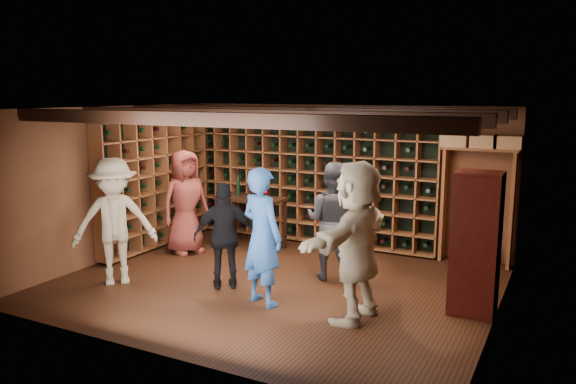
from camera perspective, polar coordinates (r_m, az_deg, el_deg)
The scene contains 13 objects.
ground at distance 8.19m, azimuth -1.44°, elevation -9.29°, with size 6.00×6.00×0.00m, color #341A0E.
room_shell at distance 7.78m, azimuth -1.33°, elevation 7.90°, with size 6.00×6.00×6.00m.
wine_rack_back at distance 10.17m, azimuth 2.23°, elevation 1.21°, with size 4.65×0.30×2.20m.
wine_rack_left at distance 10.15m, azimuth -13.35°, elevation 0.93°, with size 0.30×2.65×2.20m.
crate_shelf at distance 9.26m, azimuth 18.91°, elevation 2.42°, with size 1.20×0.32×2.07m.
display_cabinet at distance 7.29m, azimuth 18.49°, elevation -5.24°, with size 0.55×0.50×1.75m.
man_blue_shirt at distance 7.21m, azimuth -2.66°, elevation -4.54°, with size 0.65×0.43×1.80m, color navy.
man_grey_suit at distance 8.20m, azimuth 4.59°, elevation -2.96°, with size 0.85×0.66×1.74m, color #222227.
guest_red_floral at distance 9.66m, azimuth -10.36°, elevation -1.01°, with size 0.86×0.56×1.77m, color maroon.
guest_woman_black at distance 7.86m, azimuth -6.37°, elevation -4.46°, with size 0.88×0.37×1.50m, color black.
guest_khaki at distance 8.34m, azimuth -17.24°, elevation -2.89°, with size 1.17×0.67×1.82m, color gray.
guest_beige at distance 6.74m, azimuth 6.98°, elevation -4.98°, with size 1.80×0.57×1.94m, color tan.
tasting_table at distance 9.88m, azimuth -3.85°, elevation -1.14°, with size 1.24×0.68×1.19m.
Camera 1 is at (3.71, -6.78, 2.72)m, focal length 35.00 mm.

